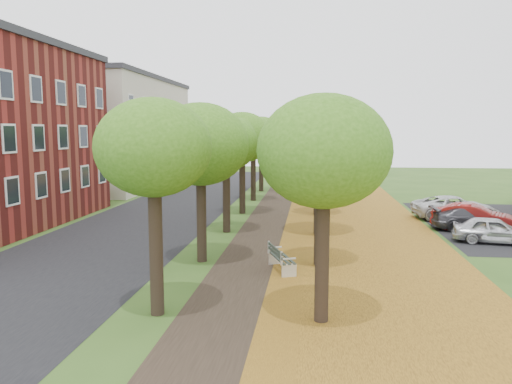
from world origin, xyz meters
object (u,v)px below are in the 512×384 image
(bench, at_px, (280,258))
(car_white, at_px, (455,207))
(car_grey, at_px, (473,218))
(car_silver, at_px, (494,230))
(car_red, at_px, (473,217))

(bench, distance_m, car_white, 15.95)
(car_grey, xyz_separation_m, car_white, (0.00, 3.45, 0.06))
(car_silver, xyz_separation_m, car_white, (0.00, 6.63, 0.07))
(car_white, bearing_deg, car_red, 173.56)
(bench, relative_size, car_silver, 0.56)
(car_silver, height_order, car_red, car_red)
(car_grey, bearing_deg, car_white, -2.32)
(bench, height_order, car_red, car_red)
(car_silver, bearing_deg, car_red, 11.11)
(bench, xyz_separation_m, car_silver, (9.88, 5.88, 0.14))
(car_silver, xyz_separation_m, car_grey, (0.00, 3.17, 0.01))
(car_red, distance_m, car_grey, 0.06)
(bench, height_order, car_grey, car_grey)
(car_red, height_order, car_grey, car_red)
(bench, distance_m, car_grey, 13.41)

